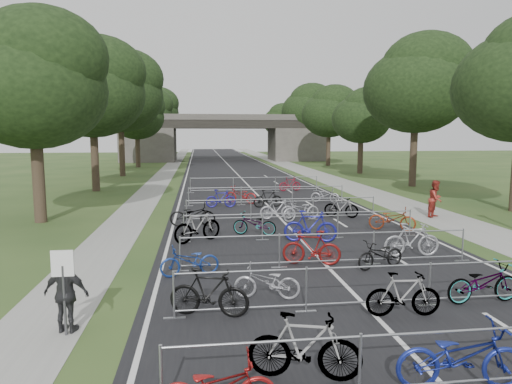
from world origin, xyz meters
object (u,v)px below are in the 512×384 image
Objects in this scene: park_sign at (63,277)px; bike_2 at (461,357)px; pedestrian_b at (436,199)px; overpass_bridge at (224,138)px; pedestrian_c at (66,294)px; bike_1 at (304,347)px.

park_sign reaches higher than bike_2.
park_sign is 0.98× the size of pedestrian_b.
park_sign is (-6.80, -62.00, -2.27)m from overpass_bridge.
bike_2 is (7.02, -2.92, -0.70)m from park_sign.
pedestrian_b is 18.70m from pedestrian_c.
pedestrian_b is at bearing 39.04° from park_sign.
pedestrian_c is (-6.80, -61.85, -2.70)m from overpass_bridge.
pedestrian_c is at bearing 90.00° from park_sign.
overpass_bridge is 64.99m from bike_2.
bike_1 reaches higher than bike_2.
overpass_bridge reaches higher than bike_1.
overpass_bridge is at bearing 6.56° from bike_2.
pedestrian_c reaches higher than bike_1.
bike_1 is at bearing 165.93° from pedestrian_c.
bike_2 is at bearing -89.81° from overpass_bridge.
pedestrian_c is at bearing -96.27° from overpass_bridge.
bike_2 is 7.66m from pedestrian_c.
park_sign is 0.46m from pedestrian_c.
pedestrian_c is (-7.02, 3.07, 0.28)m from bike_2.
bike_2 is at bearing -154.86° from pedestrian_b.
bike_1 is 0.91× the size of bike_2.
bike_2 is at bearing 170.84° from pedestrian_c.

